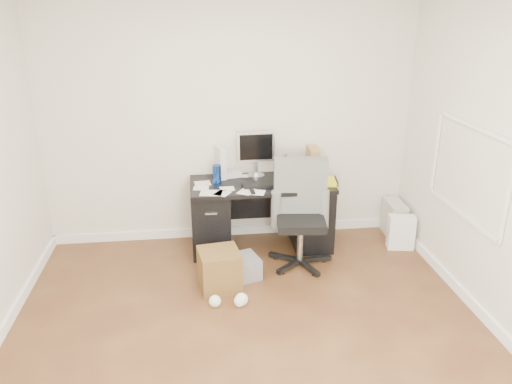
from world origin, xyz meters
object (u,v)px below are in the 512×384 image
Objects in this scene: keyboard at (264,184)px; office_chair at (301,216)px; pc_tower at (394,219)px; lcd_monitor at (256,154)px; wicker_basket at (220,269)px; desk at (261,213)px.

office_chair reaches higher than keyboard.
pc_tower is at bearing 30.87° from office_chair.
lcd_monitor is 1.25× the size of pc_tower.
wicker_basket is (-0.47, -1.00, -0.82)m from lcd_monitor.
desk is at bearing -83.51° from lcd_monitor.
office_chair is at bearing 21.75° from wicker_basket.
wicker_basket is at bearing -117.39° from lcd_monitor.
wicker_basket is at bearing -122.36° from desk.
keyboard reaches higher than wicker_basket.
pc_tower is (1.56, 0.10, -0.20)m from desk.
wicker_basket is at bearing -151.73° from office_chair.
pc_tower is at bearing 1.92° from keyboard.
desk is 0.59m from office_chair.
pc_tower reaches higher than wicker_basket.
office_chair is at bearing -53.44° from desk.
office_chair is 2.92× the size of wicker_basket.
desk is at bearing 133.07° from office_chair.
lcd_monitor reaches higher than wicker_basket.
lcd_monitor is at bearing 64.87° from wicker_basket.
lcd_monitor is at bearing 125.63° from office_chair.
desk is 3.29× the size of keyboard.
lcd_monitor is at bearing 98.76° from desk.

